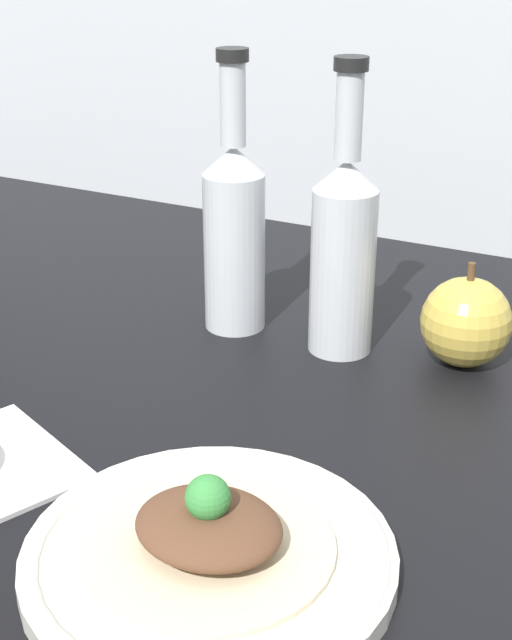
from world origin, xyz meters
TOP-DOWN VIEW (x-y plane):
  - ground_plane at (0.00, 0.00)cm, footprint 180.00×110.00cm
  - plate at (6.62, -15.62)cm, footprint 24.40×24.40cm
  - plated_food at (6.62, -15.62)cm, footprint 16.43×16.43cm
  - cider_bottle_left at (-10.32, 18.45)cm, footprint 6.19×6.19cm
  - cider_bottle_right at (1.40, 18.45)cm, footprint 6.19×6.19cm
  - apple at (12.99, 20.96)cm, footprint 8.52×8.52cm

SIDE VIEW (x-z plane):
  - ground_plane at x=0.00cm, z-range -4.00..0.00cm
  - plate at x=6.62cm, z-range 0.06..1.91cm
  - plated_food at x=6.62cm, z-range 0.25..5.67cm
  - apple at x=12.99cm, z-range -0.81..9.34cm
  - cider_bottle_left at x=-10.32cm, z-range -3.43..24.43cm
  - cider_bottle_right at x=1.40cm, z-range -3.43..24.43cm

